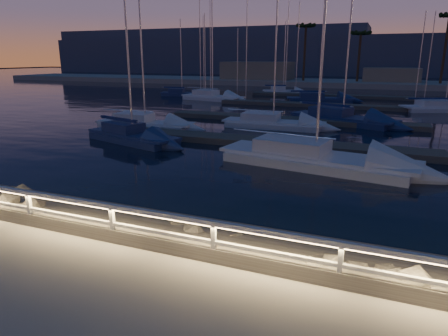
{
  "coord_description": "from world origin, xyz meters",
  "views": [
    {
      "loc": [
        7.57,
        -8.17,
        4.87
      ],
      "look_at": [
        2.66,
        4.0,
        1.21
      ],
      "focal_mm": 32.0,
      "sensor_mm": 36.0,
      "label": 1
    }
  ],
  "objects_px": {
    "sailboat_c": "(271,122)",
    "sailboat_g": "(340,118)",
    "guard_rail": "(80,209)",
    "sailboat_k": "(318,99)",
    "sailboat_n": "(211,97)",
    "sailboat_f": "(143,123)",
    "sailboat_d": "(310,156)",
    "sailboat_i": "(181,93)",
    "sailboat_m": "(282,91)",
    "sailboat_l": "(442,107)",
    "sailboat_a": "(131,135)"
  },
  "relations": [
    {
      "from": "sailboat_i",
      "to": "sailboat_l",
      "type": "relative_size",
      "value": 0.72
    },
    {
      "from": "guard_rail",
      "to": "sailboat_c",
      "type": "relative_size",
      "value": 3.23
    },
    {
      "from": "guard_rail",
      "to": "sailboat_g",
      "type": "relative_size",
      "value": 2.86
    },
    {
      "from": "sailboat_d",
      "to": "sailboat_m",
      "type": "xyz_separation_m",
      "value": [
        -11.78,
        41.19,
        -0.06
      ]
    },
    {
      "from": "sailboat_f",
      "to": "sailboat_l",
      "type": "xyz_separation_m",
      "value": [
        23.13,
        20.56,
        -0.01
      ]
    },
    {
      "from": "sailboat_i",
      "to": "sailboat_m",
      "type": "bearing_deg",
      "value": 28.44
    },
    {
      "from": "sailboat_a",
      "to": "sailboat_n",
      "type": "height_order",
      "value": "sailboat_n"
    },
    {
      "from": "sailboat_g",
      "to": "sailboat_k",
      "type": "bearing_deg",
      "value": 128.1
    },
    {
      "from": "guard_rail",
      "to": "sailboat_a",
      "type": "height_order",
      "value": "sailboat_a"
    },
    {
      "from": "sailboat_a",
      "to": "sailboat_k",
      "type": "relative_size",
      "value": 0.9
    },
    {
      "from": "sailboat_f",
      "to": "sailboat_d",
      "type": "bearing_deg",
      "value": -27.42
    },
    {
      "from": "sailboat_d",
      "to": "sailboat_f",
      "type": "distance_m",
      "value": 15.55
    },
    {
      "from": "sailboat_f",
      "to": "sailboat_m",
      "type": "bearing_deg",
      "value": 82.01
    },
    {
      "from": "sailboat_i",
      "to": "sailboat_c",
      "type": "bearing_deg",
      "value": -56.4
    },
    {
      "from": "sailboat_i",
      "to": "sailboat_n",
      "type": "relative_size",
      "value": 0.73
    },
    {
      "from": "guard_rail",
      "to": "sailboat_l",
      "type": "distance_m",
      "value": 41.14
    },
    {
      "from": "guard_rail",
      "to": "sailboat_d",
      "type": "distance_m",
      "value": 12.97
    },
    {
      "from": "sailboat_d",
      "to": "sailboat_l",
      "type": "bearing_deg",
      "value": 80.15
    },
    {
      "from": "sailboat_i",
      "to": "sailboat_d",
      "type": "bearing_deg",
      "value": -61.14
    },
    {
      "from": "sailboat_d",
      "to": "guard_rail",
      "type": "bearing_deg",
      "value": -100.76
    },
    {
      "from": "sailboat_l",
      "to": "sailboat_c",
      "type": "bearing_deg",
      "value": -152.8
    },
    {
      "from": "sailboat_g",
      "to": "sailboat_n",
      "type": "distance_m",
      "value": 21.99
    },
    {
      "from": "sailboat_k",
      "to": "sailboat_n",
      "type": "relative_size",
      "value": 0.94
    },
    {
      "from": "sailboat_d",
      "to": "sailboat_m",
      "type": "relative_size",
      "value": 1.57
    },
    {
      "from": "sailboat_i",
      "to": "sailboat_k",
      "type": "relative_size",
      "value": 0.77
    },
    {
      "from": "sailboat_a",
      "to": "sailboat_m",
      "type": "xyz_separation_m",
      "value": [
        0.45,
        39.56,
        -0.04
      ]
    },
    {
      "from": "sailboat_f",
      "to": "sailboat_k",
      "type": "bearing_deg",
      "value": 64.71
    },
    {
      "from": "sailboat_g",
      "to": "guard_rail",
      "type": "bearing_deg",
      "value": -75.93
    },
    {
      "from": "sailboat_k",
      "to": "sailboat_m",
      "type": "distance_m",
      "value": 12.51
    },
    {
      "from": "guard_rail",
      "to": "sailboat_c",
      "type": "distance_m",
      "value": 22.69
    },
    {
      "from": "sailboat_a",
      "to": "sailboat_m",
      "type": "relative_size",
      "value": 1.16
    },
    {
      "from": "sailboat_d",
      "to": "sailboat_g",
      "type": "height_order",
      "value": "sailboat_d"
    },
    {
      "from": "sailboat_i",
      "to": "sailboat_m",
      "type": "distance_m",
      "value": 15.8
    },
    {
      "from": "sailboat_n",
      "to": "sailboat_c",
      "type": "bearing_deg",
      "value": -41.93
    },
    {
      "from": "sailboat_l",
      "to": "sailboat_n",
      "type": "relative_size",
      "value": 1.0
    },
    {
      "from": "sailboat_m",
      "to": "sailboat_k",
      "type": "bearing_deg",
      "value": -70.03
    },
    {
      "from": "sailboat_n",
      "to": "sailboat_f",
      "type": "bearing_deg",
      "value": -68.75
    },
    {
      "from": "sailboat_n",
      "to": "sailboat_d",
      "type": "bearing_deg",
      "value": -45.63
    },
    {
      "from": "sailboat_g",
      "to": "sailboat_n",
      "type": "height_order",
      "value": "sailboat_g"
    },
    {
      "from": "sailboat_a",
      "to": "sailboat_i",
      "type": "relative_size",
      "value": 1.17
    },
    {
      "from": "sailboat_c",
      "to": "sailboat_g",
      "type": "relative_size",
      "value": 0.88
    },
    {
      "from": "guard_rail",
      "to": "sailboat_g",
      "type": "xyz_separation_m",
      "value": [
        4.1,
        27.17,
        -0.91
      ]
    },
    {
      "from": "sailboat_a",
      "to": "sailboat_n",
      "type": "relative_size",
      "value": 0.85
    },
    {
      "from": "sailboat_c",
      "to": "sailboat_f",
      "type": "xyz_separation_m",
      "value": [
        -9.21,
        -4.25,
        0.01
      ]
    },
    {
      "from": "guard_rail",
      "to": "sailboat_k",
      "type": "height_order",
      "value": "sailboat_k"
    },
    {
      "from": "sailboat_d",
      "to": "sailboat_n",
      "type": "bearing_deg",
      "value": 131.25
    },
    {
      "from": "guard_rail",
      "to": "sailboat_k",
      "type": "xyz_separation_m",
      "value": [
        -0.32,
        43.17,
        -0.94
      ]
    },
    {
      "from": "sailboat_d",
      "to": "sailboat_f",
      "type": "xyz_separation_m",
      "value": [
        -14.26,
        6.19,
        -0.03
      ]
    },
    {
      "from": "sailboat_l",
      "to": "sailboat_m",
      "type": "height_order",
      "value": "sailboat_l"
    },
    {
      "from": "guard_rail",
      "to": "sailboat_k",
      "type": "relative_size",
      "value": 3.18
    }
  ]
}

